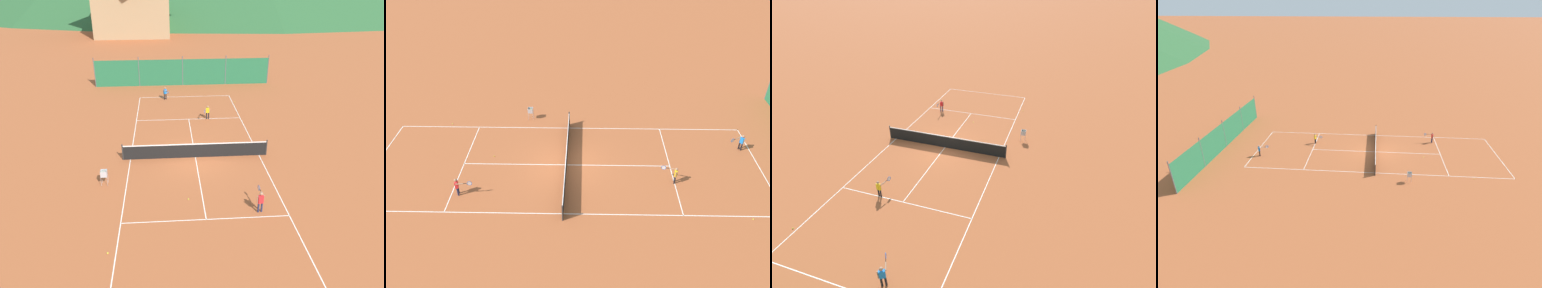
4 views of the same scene
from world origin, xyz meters
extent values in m
plane|color=#A8542D|center=(0.00, 0.00, 0.00)|extent=(600.00, 600.00, 0.00)
cube|color=white|center=(0.00, 11.90, 0.00)|extent=(8.25, 0.05, 0.01)
cube|color=white|center=(0.00, -11.90, 0.00)|extent=(8.25, 0.05, 0.01)
cube|color=white|center=(-4.10, 0.00, 0.00)|extent=(0.05, 23.85, 0.01)
cube|color=white|center=(4.10, 0.00, 0.00)|extent=(0.05, 23.85, 0.01)
cube|color=white|center=(0.00, 6.40, 0.00)|extent=(8.20, 0.05, 0.01)
cube|color=white|center=(0.00, -6.40, 0.00)|extent=(8.20, 0.05, 0.01)
cube|color=white|center=(0.00, 0.00, 0.00)|extent=(0.05, 12.80, 0.01)
cylinder|color=#2D2D2D|center=(-4.55, 0.00, 0.53)|extent=(0.08, 0.08, 1.06)
cylinder|color=#2D2D2D|center=(4.55, 0.00, 0.53)|extent=(0.08, 0.08, 1.06)
cube|color=black|center=(0.00, 0.00, 0.46)|extent=(9.10, 0.02, 0.91)
cube|color=white|center=(0.00, 0.00, 0.93)|extent=(9.10, 0.04, 0.06)
cylinder|color=black|center=(-1.72, 11.31, 0.27)|extent=(0.09, 0.09, 0.53)
cylinder|color=black|center=(-1.87, 11.22, 0.27)|extent=(0.09, 0.09, 0.53)
cube|color=blue|center=(-1.80, 11.27, 0.74)|extent=(0.30, 0.26, 0.41)
sphere|color=#A37556|center=(-1.80, 11.27, 1.05)|extent=(0.16, 0.16, 0.16)
cylinder|color=#A37556|center=(-1.66, 11.35, 0.74)|extent=(0.06, 0.06, 0.41)
cylinder|color=#A37556|center=(-1.83, 11.01, 0.90)|extent=(0.26, 0.39, 0.06)
cylinder|color=black|center=(-1.68, 10.75, 0.90)|extent=(0.12, 0.18, 0.03)
torus|color=#1E4CB2|center=(-1.56, 10.55, 0.90)|extent=(0.16, 0.25, 0.28)
cylinder|color=silver|center=(-1.56, 10.55, 0.90)|extent=(0.13, 0.22, 0.25)
cylinder|color=black|center=(1.57, 6.37, 0.26)|extent=(0.09, 0.09, 0.51)
cylinder|color=black|center=(1.41, 6.40, 0.26)|extent=(0.09, 0.09, 0.51)
cube|color=yellow|center=(1.49, 6.39, 0.71)|extent=(0.27, 0.19, 0.40)
sphere|color=#A37556|center=(1.49, 6.39, 1.01)|extent=(0.16, 0.16, 0.16)
cylinder|color=#A37556|center=(1.64, 6.36, 0.71)|extent=(0.06, 0.06, 0.40)
cylinder|color=#A37556|center=(1.30, 6.23, 0.87)|extent=(0.14, 0.40, 0.06)
cylinder|color=black|center=(1.24, 5.94, 0.87)|extent=(0.06, 0.18, 0.03)
torus|color=#1E4CB2|center=(1.19, 5.72, 0.87)|extent=(0.08, 0.28, 0.28)
cylinder|color=silver|center=(1.19, 5.72, 0.87)|extent=(0.05, 0.25, 0.25)
cylinder|color=#23284C|center=(2.63, -5.99, 0.27)|extent=(0.10, 0.10, 0.54)
cylinder|color=#23284C|center=(2.81, -5.97, 0.27)|extent=(0.10, 0.10, 0.54)
cube|color=red|center=(2.72, -5.98, 0.74)|extent=(0.28, 0.18, 0.42)
sphere|color=#A37556|center=(2.72, -5.98, 1.06)|extent=(0.16, 0.16, 0.16)
cylinder|color=#A37556|center=(2.56, -6.00, 0.74)|extent=(0.06, 0.06, 0.42)
cylinder|color=#A37556|center=(2.86, -5.75, 0.91)|extent=(0.11, 0.42, 0.06)
cylinder|color=black|center=(2.82, -5.45, 0.91)|extent=(0.05, 0.19, 0.03)
torus|color=#1E4CB2|center=(2.79, -5.22, 0.91)|extent=(0.06, 0.28, 0.28)
cylinder|color=silver|center=(2.79, -5.22, 0.91)|extent=(0.04, 0.25, 0.25)
sphere|color=#CCE033|center=(-0.75, -4.67, 0.03)|extent=(0.07, 0.07, 0.07)
sphere|color=#CCE033|center=(-4.45, -8.43, 0.03)|extent=(0.07, 0.07, 0.07)
sphere|color=#CCE033|center=(4.32, 10.00, 0.03)|extent=(0.07, 0.07, 0.07)
cylinder|color=#B7B7BC|center=(-5.47, -3.01, 0.28)|extent=(0.02, 0.02, 0.55)
cylinder|color=#B7B7BC|center=(-5.13, -3.01, 0.28)|extent=(0.02, 0.02, 0.55)
cylinder|color=#B7B7BC|center=(-5.47, -2.67, 0.28)|extent=(0.02, 0.02, 0.55)
cylinder|color=#B7B7BC|center=(-5.13, -2.67, 0.28)|extent=(0.02, 0.02, 0.55)
cube|color=#B7B7BC|center=(-5.30, -2.84, 0.56)|extent=(0.34, 0.34, 0.02)
cube|color=#B7B7BC|center=(-5.30, -3.01, 0.72)|extent=(0.34, 0.02, 0.34)
cube|color=#B7B7BC|center=(-5.30, -2.67, 0.72)|extent=(0.34, 0.02, 0.34)
cube|color=#B7B7BC|center=(-5.47, -2.84, 0.72)|extent=(0.02, 0.34, 0.34)
cube|color=#B7B7BC|center=(-5.13, -2.84, 0.72)|extent=(0.02, 0.34, 0.34)
sphere|color=#CCE033|center=(-5.32, -2.71, 0.60)|extent=(0.07, 0.07, 0.07)
sphere|color=#CCE033|center=(-5.27, -2.86, 0.60)|extent=(0.07, 0.07, 0.07)
sphere|color=#CCE033|center=(-5.32, -2.90, 0.60)|extent=(0.07, 0.07, 0.07)
sphere|color=#CCE033|center=(-5.27, -2.87, 0.60)|extent=(0.07, 0.07, 0.07)
sphere|color=#CCE033|center=(-5.36, -2.82, 0.60)|extent=(0.07, 0.07, 0.07)
sphere|color=#CCE033|center=(-5.24, -2.71, 0.60)|extent=(0.07, 0.07, 0.07)
sphere|color=#CCE033|center=(-5.29, -2.75, 0.66)|extent=(0.07, 0.07, 0.07)
sphere|color=#CCE033|center=(-5.44, -2.74, 0.66)|extent=(0.07, 0.07, 0.07)
sphere|color=#CCE033|center=(-5.26, -2.88, 0.66)|extent=(0.07, 0.07, 0.07)
sphere|color=#CCE033|center=(-5.38, -2.86, 0.66)|extent=(0.07, 0.07, 0.07)
sphere|color=#CCE033|center=(-5.32, -2.82, 0.66)|extent=(0.07, 0.07, 0.07)
sphere|color=#CCE033|center=(-5.43, -2.77, 0.66)|extent=(0.07, 0.07, 0.07)
sphere|color=#CCE033|center=(-5.43, -2.85, 0.71)|extent=(0.07, 0.07, 0.07)
camera|label=1|loc=(-1.77, -20.92, 11.21)|focal=35.00mm
camera|label=2|loc=(17.94, 1.06, 14.83)|focal=35.00mm
camera|label=3|loc=(-7.45, 17.60, 11.40)|focal=28.00mm
camera|label=4|loc=(-26.90, 0.27, 13.65)|focal=28.00mm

